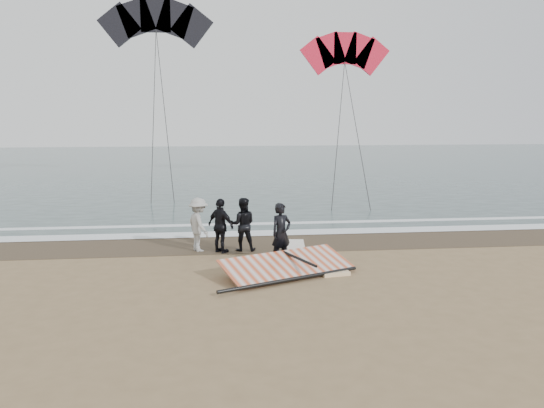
{
  "coord_description": "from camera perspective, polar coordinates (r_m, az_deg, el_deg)",
  "views": [
    {
      "loc": [
        -2.3,
        -13.05,
        4.35
      ],
      "look_at": [
        -0.56,
        3.0,
        1.6
      ],
      "focal_mm": 35.0,
      "sensor_mm": 36.0,
      "label": 1
    }
  ],
  "objects": [
    {
      "name": "foam_far",
      "position": [
        21.23,
        0.18,
        -2.09
      ],
      "size": [
        120.0,
        0.45,
        0.01
      ],
      "primitive_type": "cube",
      "color": "white",
      "rests_on": "sea"
    },
    {
      "name": "foam_near",
      "position": [
        19.57,
        0.73,
        -3.1
      ],
      "size": [
        120.0,
        0.9,
        0.01
      ],
      "primitive_type": "cube",
      "color": "white",
      "rests_on": "sea"
    },
    {
      "name": "sea",
      "position": [
        46.31,
        -3.31,
        4.27
      ],
      "size": [
        120.0,
        54.0,
        0.02
      ],
      "primitive_type": "cube",
      "color": "#233838",
      "rests_on": "ground"
    },
    {
      "name": "man_main",
      "position": [
        15.55,
        0.99,
        -3.17
      ],
      "size": [
        0.78,
        0.68,
        1.79
      ],
      "primitive_type": "imported",
      "rotation": [
        0.0,
        0.0,
        0.47
      ],
      "color": "black",
      "rests_on": "ground"
    },
    {
      "name": "ground",
      "position": [
        13.95,
        3.67,
        -8.52
      ],
      "size": [
        120.0,
        120.0,
        0.0
      ],
      "primitive_type": "plane",
      "color": "#8C704C",
      "rests_on": "ground"
    },
    {
      "name": "board_white",
      "position": [
        15.75,
        5.21,
        -6.2
      ],
      "size": [
        1.18,
        2.79,
        0.11
      ],
      "primitive_type": "cube",
      "rotation": [
        0.0,
        0.0,
        0.16
      ],
      "color": "white",
      "rests_on": "ground"
    },
    {
      "name": "wet_sand",
      "position": [
        18.23,
        1.26,
        -4.13
      ],
      "size": [
        120.0,
        2.8,
        0.01
      ],
      "primitive_type": "cube",
      "color": "#4C3D2B",
      "rests_on": "ground"
    },
    {
      "name": "trio_cluster",
      "position": [
        16.95,
        -5.77,
        -2.25
      ],
      "size": [
        2.37,
        1.45,
        1.74
      ],
      "color": "black",
      "rests_on": "ground"
    },
    {
      "name": "sail_rig",
      "position": [
        14.74,
        1.3,
        -6.71
      ],
      "size": [
        3.88,
        3.0,
        0.49
      ],
      "color": "black",
      "rests_on": "ground"
    },
    {
      "name": "kite_red",
      "position": [
        35.72,
        7.84,
        15.46
      ],
      "size": [
        6.36,
        5.91,
        14.16
      ],
      "color": "red",
      "rests_on": "ground"
    },
    {
      "name": "board_cream",
      "position": [
        17.16,
        2.53,
        -4.86
      ],
      "size": [
        0.89,
        2.38,
        0.1
      ],
      "primitive_type": "cube",
      "rotation": [
        0.0,
        0.0,
        -0.12
      ],
      "color": "white",
      "rests_on": "ground"
    },
    {
      "name": "kite_dark",
      "position": [
        34.89,
        -12.38,
        18.23
      ],
      "size": [
        7.88,
        4.32,
        12.65
      ],
      "color": "black",
      "rests_on": "ground"
    }
  ]
}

